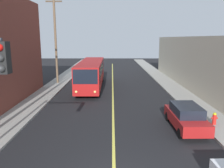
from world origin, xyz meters
TOP-DOWN VIEW (x-y plane):
  - sidewalk_left at (-7.25, 10.00)m, footprint 2.50×90.00m
  - sidewalk_right at (7.25, 10.00)m, footprint 2.50×90.00m
  - lane_stripe_center at (0.00, 15.00)m, footprint 0.16×60.00m
  - city_bus at (-2.59, 19.16)m, footprint 2.59×12.16m
  - parked_car_red at (4.79, 6.42)m, footprint 1.86×4.42m
  - utility_pole_mid at (-7.27, 21.46)m, footprint 2.40×0.28m
  - fire_hydrant at (6.85, 6.81)m, footprint 0.44×0.26m

SIDE VIEW (x-z plane):
  - lane_stripe_center at x=0.00m, z-range 0.00..0.01m
  - sidewalk_left at x=-7.25m, z-range 0.00..0.15m
  - sidewalk_right at x=7.25m, z-range 0.00..0.15m
  - fire_hydrant at x=6.85m, z-range 0.16..1.00m
  - parked_car_red at x=4.79m, z-range 0.03..1.65m
  - city_bus at x=-2.59m, z-range 0.22..3.42m
  - utility_pole_mid at x=-7.27m, z-range 0.68..12.40m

